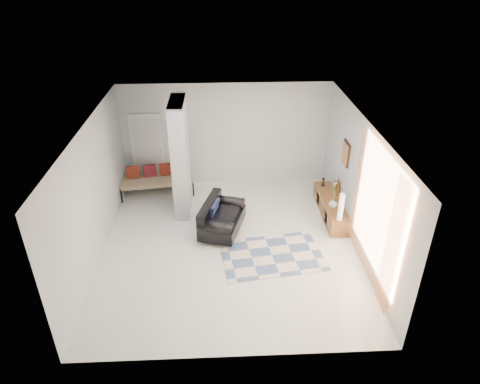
{
  "coord_description": "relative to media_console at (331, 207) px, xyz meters",
  "views": [
    {
      "loc": [
        -0.13,
        -7.67,
        5.71
      ],
      "look_at": [
        0.27,
        0.6,
        1.0
      ],
      "focal_mm": 32.0,
      "sensor_mm": 36.0,
      "label": 1
    }
  ],
  "objects": [
    {
      "name": "partition_column",
      "position": [
        -3.62,
        0.46,
        1.2
      ],
      "size": [
        0.35,
        1.2,
        2.8
      ],
      "primitive_type": "cube",
      "color": "#A4A9AB",
      "rests_on": "floor"
    },
    {
      "name": "media_console",
      "position": [
        0.0,
        0.0,
        0.0
      ],
      "size": [
        0.45,
        1.99,
        0.8
      ],
      "color": "brown",
      "rests_on": "floor"
    },
    {
      "name": "hallway_door",
      "position": [
        -4.62,
        1.82,
        0.82
      ],
      "size": [
        0.85,
        0.06,
        2.04
      ],
      "primitive_type": "cube",
      "color": "white",
      "rests_on": "floor"
    },
    {
      "name": "wall_right",
      "position": [
        0.23,
        -1.14,
        1.2
      ],
      "size": [
        0.0,
        6.0,
        6.0
      ],
      "primitive_type": "plane",
      "rotation": [
        1.57,
        0.0,
        -1.57
      ],
      "color": "silver",
      "rests_on": "ground"
    },
    {
      "name": "vase",
      "position": [
        -0.05,
        -0.3,
        0.3
      ],
      "size": [
        0.23,
        0.23,
        0.21
      ],
      "primitive_type": "imported",
      "rotation": [
        0.0,
        0.0,
        0.15
      ],
      "color": "silver",
      "rests_on": "media_console"
    },
    {
      "name": "bronze_figurine",
      "position": [
        -0.05,
        0.75,
        0.31
      ],
      "size": [
        0.12,
        0.12,
        0.23
      ],
      "primitive_type": null,
      "rotation": [
        0.0,
        0.0,
        -0.06
      ],
      "color": "#302115",
      "rests_on": "media_console"
    },
    {
      "name": "wall_art",
      "position": [
        0.2,
        -0.0,
        1.45
      ],
      "size": [
        0.04,
        0.45,
        0.55
      ],
      "primitive_type": "cube",
      "color": "#371B0F",
      "rests_on": "wall_right"
    },
    {
      "name": "daybed",
      "position": [
        -4.41,
        1.33,
        0.21
      ],
      "size": [
        1.97,
        1.06,
        0.77
      ],
      "rotation": [
        0.0,
        0.0,
        0.14
      ],
      "color": "black",
      "rests_on": "floor"
    },
    {
      "name": "floor",
      "position": [
        -2.52,
        -1.14,
        -0.2
      ],
      "size": [
        6.0,
        6.0,
        0.0
      ],
      "primitive_type": "plane",
      "color": "silver",
      "rests_on": "ground"
    },
    {
      "name": "ceiling",
      "position": [
        -2.52,
        -1.14,
        2.6
      ],
      "size": [
        6.0,
        6.0,
        0.0
      ],
      "primitive_type": "plane",
      "rotation": [
        3.14,
        0.0,
        0.0
      ],
      "color": "white",
      "rests_on": "wall_back"
    },
    {
      "name": "wall_back",
      "position": [
        -2.52,
        1.86,
        1.2
      ],
      "size": [
        6.0,
        0.0,
        6.0
      ],
      "primitive_type": "plane",
      "rotation": [
        1.57,
        0.0,
        0.0
      ],
      "color": "silver",
      "rests_on": "ground"
    },
    {
      "name": "curtain",
      "position": [
        0.15,
        -2.29,
        1.25
      ],
      "size": [
        0.0,
        2.55,
        2.55
      ],
      "primitive_type": "plane",
      "rotation": [
        1.57,
        0.0,
        1.57
      ],
      "color": "#FF9243",
      "rests_on": "wall_right"
    },
    {
      "name": "area_rug",
      "position": [
        -1.62,
        -1.56,
        -0.2
      ],
      "size": [
        2.31,
        1.71,
        0.01
      ],
      "primitive_type": "cube",
      "rotation": [
        0.0,
        0.0,
        0.14
      ],
      "color": "beige",
      "rests_on": "floor"
    },
    {
      "name": "wall_front",
      "position": [
        -2.52,
        -4.14,
        1.2
      ],
      "size": [
        6.0,
        0.0,
        6.0
      ],
      "primitive_type": "plane",
      "rotation": [
        -1.57,
        0.0,
        0.0
      ],
      "color": "silver",
      "rests_on": "ground"
    },
    {
      "name": "wall_left",
      "position": [
        -5.27,
        -1.14,
        1.2
      ],
      "size": [
        0.0,
        6.0,
        6.0
      ],
      "primitive_type": "plane",
      "rotation": [
        1.57,
        0.0,
        1.57
      ],
      "color": "silver",
      "rests_on": "ground"
    },
    {
      "name": "cylinder_lamp",
      "position": [
        -0.02,
        -0.84,
        0.52
      ],
      "size": [
        0.12,
        0.12,
        0.66
      ],
      "primitive_type": "cylinder",
      "color": "beige",
      "rests_on": "media_console"
    },
    {
      "name": "loveseat",
      "position": [
        -2.72,
        -0.59,
        0.16
      ],
      "size": [
        1.14,
        1.52,
        0.76
      ],
      "rotation": [
        0.0,
        0.0,
        -0.29
      ],
      "color": "silver",
      "rests_on": "floor"
    }
  ]
}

